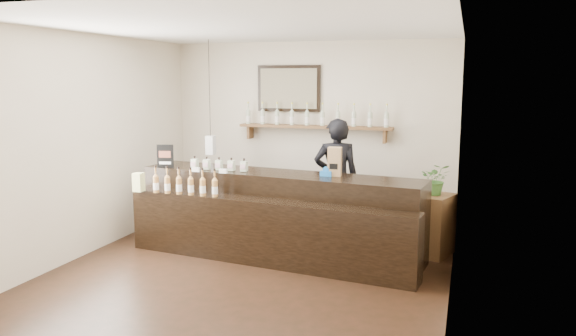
{
  "coord_description": "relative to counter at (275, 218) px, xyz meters",
  "views": [
    {
      "loc": [
        2.35,
        -5.98,
        2.24
      ],
      "look_at": [
        0.21,
        0.7,
        1.11
      ],
      "focal_mm": 35.0,
      "sensor_mm": 36.0,
      "label": 1
    }
  ],
  "objects": [
    {
      "name": "room_shell",
      "position": [
        -0.07,
        -0.56,
        1.21
      ],
      "size": [
        5.0,
        5.0,
        5.0
      ],
      "color": "beige",
      "rests_on": "ground"
    },
    {
      "name": "tape_dispenser",
      "position": [
        0.65,
        0.07,
        0.6
      ],
      "size": [
        0.15,
        0.06,
        0.12
      ],
      "color": "blue",
      "rests_on": "counter"
    },
    {
      "name": "ground",
      "position": [
        -0.07,
        -0.56,
        -0.49
      ],
      "size": [
        5.0,
        5.0,
        0.0
      ],
      "primitive_type": "plane",
      "color": "black",
      "rests_on": "ground"
    },
    {
      "name": "potted_plant",
      "position": [
        1.93,
        0.64,
        0.49
      ],
      "size": [
        0.39,
        0.35,
        0.4
      ],
      "primitive_type": "imported",
      "rotation": [
        0.0,
        0.0,
        0.1
      ],
      "color": "#3F722D",
      "rests_on": "side_cabinet"
    },
    {
      "name": "promo_sign",
      "position": [
        -1.58,
        0.06,
        0.71
      ],
      "size": [
        0.22,
        0.07,
        0.31
      ],
      "color": "black",
      "rests_on": "counter"
    },
    {
      "name": "back_wall_decor",
      "position": [
        -0.23,
        1.81,
        1.27
      ],
      "size": [
        2.66,
        0.96,
        1.69
      ],
      "color": "brown",
      "rests_on": "ground"
    },
    {
      "name": "counter",
      "position": [
        0.0,
        0.0,
        0.0
      ],
      "size": [
        3.8,
        1.45,
        1.22
      ],
      "color": "black",
      "rests_on": "ground"
    },
    {
      "name": "shopkeeper",
      "position": [
        0.56,
        0.99,
        0.47
      ],
      "size": [
        0.8,
        0.64,
        1.92
      ],
      "primitive_type": "imported",
      "rotation": [
        0.0,
        0.0,
        3.42
      ],
      "color": "black",
      "rests_on": "ground"
    },
    {
      "name": "paper_bag",
      "position": [
        0.74,
        0.13,
        0.73
      ],
      "size": [
        0.17,
        0.14,
        0.36
      ],
      "color": "#9E784C",
      "rests_on": "counter"
    },
    {
      "name": "side_cabinet",
      "position": [
        1.93,
        0.64,
        -0.1
      ],
      "size": [
        0.54,
        0.63,
        0.78
      ],
      "color": "brown",
      "rests_on": "ground"
    }
  ]
}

